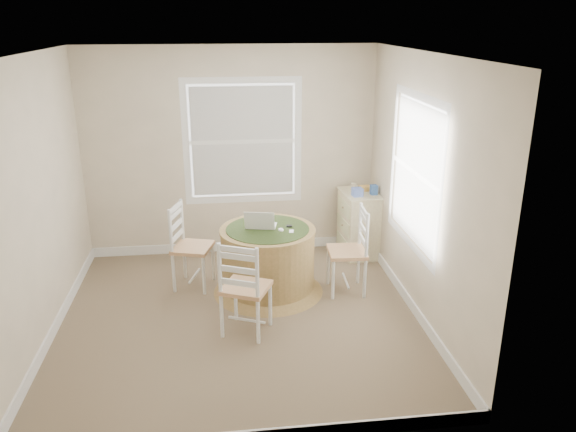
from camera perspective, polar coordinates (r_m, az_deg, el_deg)
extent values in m
cube|color=#75614A|center=(5.83, -4.89, -10.43)|extent=(3.60, 3.60, 0.02)
cube|color=white|center=(5.06, -5.78, 16.23)|extent=(3.60, 3.60, 0.02)
cube|color=beige|center=(7.04, -5.84, 6.37)|extent=(3.60, 0.02, 2.60)
cube|color=beige|center=(3.61, -4.23, -6.73)|extent=(3.60, 0.02, 2.60)
cube|color=beige|center=(5.55, -24.31, 1.07)|extent=(0.02, 3.60, 2.60)
cube|color=beige|center=(5.64, 13.42, 2.58)|extent=(0.02, 3.60, 2.60)
cube|color=white|center=(7.40, -5.51, -3.05)|extent=(3.60, 0.02, 0.12)
cube|color=white|center=(6.02, -22.47, -10.17)|extent=(0.02, 3.60, 0.12)
cube|color=white|center=(6.10, 12.32, -8.62)|extent=(0.02, 3.60, 0.12)
cylinder|color=#A57F4A|center=(6.18, -2.05, -4.24)|extent=(1.02, 1.02, 0.66)
cone|color=#A57F4A|center=(6.33, -2.01, -7.28)|extent=(1.22, 1.22, 0.07)
cylinder|color=#A57F4A|center=(6.06, -2.09, -1.47)|extent=(1.04, 1.04, 0.03)
cylinder|color=#35471F|center=(6.05, -2.09, -1.33)|extent=(0.90, 0.90, 0.01)
cone|color=#35471F|center=(6.07, -2.08, -1.82)|extent=(1.00, 1.00, 0.10)
cube|color=white|center=(6.13, -2.73, -1.04)|extent=(0.36, 0.29, 0.02)
cube|color=silver|center=(6.12, -2.73, -0.95)|extent=(0.28, 0.18, 0.00)
cube|color=black|center=(5.96, -2.93, -0.49)|extent=(0.33, 0.13, 0.21)
ellipsoid|color=white|center=(6.00, -0.71, -1.41)|extent=(0.07, 0.10, 0.03)
cube|color=#B7BABF|center=(5.96, 0.35, -1.62)|extent=(0.06, 0.10, 0.02)
cube|color=black|center=(6.10, 0.12, -1.07)|extent=(0.07, 0.06, 0.02)
cube|color=#F4F0B7|center=(7.20, 7.30, -0.84)|extent=(0.48, 0.62, 0.81)
cube|color=#F4F0B7|center=(7.07, 7.44, 2.32)|extent=(0.51, 0.66, 0.02)
cube|color=beige|center=(7.22, 5.42, -2.78)|extent=(0.05, 0.50, 0.17)
cube|color=beige|center=(7.13, 5.48, -0.94)|extent=(0.05, 0.50, 0.17)
cube|color=beige|center=(7.05, 5.55, 0.87)|extent=(0.05, 0.50, 0.17)
cube|color=#607DDC|center=(6.88, 7.03, 2.40)|extent=(0.13, 0.13, 0.10)
cube|color=#EEB554|center=(7.14, 7.84, 2.83)|extent=(0.16, 0.11, 0.06)
cube|color=#3862A9|center=(6.98, 8.81, 2.63)|extent=(0.09, 0.09, 0.12)
cylinder|color=beige|center=(7.14, 6.62, 3.01)|extent=(0.07, 0.07, 0.09)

